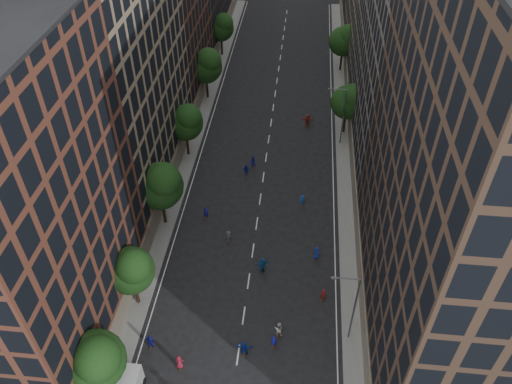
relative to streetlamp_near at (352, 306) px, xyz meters
The scene contains 33 objects.
ground 30.30m from the streetlamp_near, 110.32° to the left, with size 240.00×240.00×0.00m, color black.
sidewalk_left 42.27m from the streetlamp_near, 122.21° to the left, with size 4.00×105.00×0.15m, color slate.
sidewalk_right 35.90m from the streetlamp_near, 87.37° to the left, with size 4.00×105.00×0.15m, color slate.
bldg_left_a 30.99m from the streetlamp_near, behind, with size 14.00×22.00×30.00m, color brown.
bldg_left_b 39.13m from the streetlamp_near, 141.93° to the left, with size 14.00×26.00×34.00m, color #8E795D.
bldg_left_c 55.29m from the streetlamp_near, 122.56° to the left, with size 14.00×20.00×28.00m, color brown.
bldg_right_a 15.75m from the streetlamp_near, 19.17° to the left, with size 14.00×30.00×36.00m, color #463125.
bldg_right_b 35.03m from the streetlamp_near, 74.90° to the left, with size 14.00×28.00×33.00m, color #625A51.
tree_left_0 22.89m from the streetlamp_near, 159.12° to the right, with size 5.20×5.20×8.83m.
tree_left_1 21.47m from the streetlamp_near, behind, with size 4.80×4.80×8.21m.
tree_left_2 25.48m from the streetlamp_near, 147.07° to the left, with size 5.60×5.60×9.45m.
tree_left_3 35.12m from the streetlamp_near, 127.52° to the left, with size 5.00×5.00×8.58m.
tree_left_4 48.78m from the streetlamp_near, 115.99° to the left, with size 5.40×5.40×9.08m.
tree_left_5 63.57m from the streetlamp_near, 109.66° to the left, with size 4.80×4.80×8.33m.
tree_right_a 35.87m from the streetlamp_near, 88.38° to the left, with size 5.00×5.00×8.39m.
tree_right_b 55.86m from the streetlamp_near, 88.95° to the left, with size 5.20×5.20×8.83m.
streetlamp_near is the anchor object (origin of this frame).
streetlamp_far 33.00m from the streetlamp_near, 90.00° to the left, with size 2.64×0.22×9.06m.
skater_1 8.47m from the streetlamp_near, 166.27° to the right, with size 0.58×0.38×1.58m, color #1516AF.
skater_4 19.58m from the streetlamp_near, behind, with size 1.02×0.42×1.74m, color #121698.
skater_5 11.05m from the streetlamp_near, 164.04° to the right, with size 1.66×0.53×1.79m, color #122D97.
skater_6 16.91m from the streetlamp_near, 162.95° to the right, with size 0.81×0.53×1.67m, color maroon.
skater_7 6.62m from the streetlamp_near, 117.30° to the left, with size 0.57×0.37×1.56m, color maroon.
skater_8 7.91m from the streetlamp_near, behind, with size 0.88×0.69×1.82m, color silver.
skater_9 18.31m from the streetlamp_near, 138.85° to the left, with size 0.99×0.57×1.53m, color #46464B.
skater_10 12.52m from the streetlamp_near, 139.16° to the left, with size 1.09×0.45×1.86m, color #227246.
skater_11 12.53m from the streetlamp_near, 139.59° to the left, with size 1.75×0.56×1.89m, color #134B9B.
skater_12 11.39m from the streetlamp_near, 106.97° to the left, with size 0.80×0.52×1.64m, color navy.
skater_13 23.14m from the streetlamp_near, 137.49° to the left, with size 0.62×0.40×1.69m, color #151190.
skater_14 29.13m from the streetlamp_near, 114.81° to the left, with size 0.84×0.65×1.73m, color #151CAB.
skater_15 20.01m from the streetlamp_near, 104.61° to the left, with size 0.98×0.56×1.51m, color #13419B.
skater_16 27.64m from the streetlamp_near, 117.81° to the left, with size 1.02×0.43×1.75m, color #121D96.
skater_17 37.67m from the streetlamp_near, 97.24° to the left, with size 1.78×0.57×1.91m, color #A7211B.
Camera 1 is at (4.31, -16.38, 43.43)m, focal length 35.00 mm.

